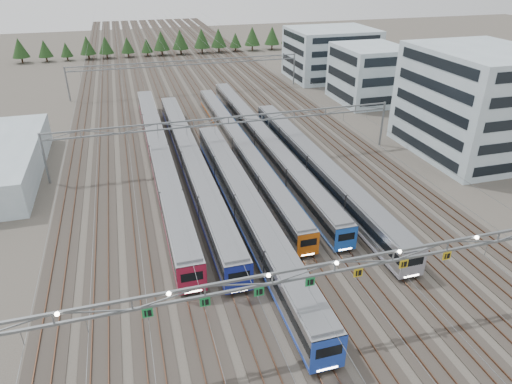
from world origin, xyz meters
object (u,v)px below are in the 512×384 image
object	(u,v)px
train_e	(262,139)
depot_bldg_mid	(369,74)
train_b	(191,161)
gantry_near	(335,270)
train_a	(160,155)
train_f	(316,166)
depot_bldg_north	(331,53)
train_c	(246,206)
depot_bldg_south	(476,103)
gantry_far	(187,66)
train_d	(240,146)
gantry_mid	(229,126)
west_shed	(5,161)

from	to	relation	value
train_e	depot_bldg_mid	world-z (taller)	depot_bldg_mid
train_b	gantry_near	xyz separation A→B (m)	(6.70, -37.21, 4.88)
train_a	train_f	world-z (taller)	train_a
depot_bldg_north	train_c	bearing A→B (deg)	-121.78
depot_bldg_south	gantry_far	bearing A→B (deg)	127.99
train_d	train_f	distance (m)	14.65
train_c	depot_bldg_north	size ratio (longest dim) A/B	2.32
train_b	gantry_mid	size ratio (longest dim) A/B	1.08
train_b	train_f	distance (m)	19.30
gantry_mid	west_shed	xyz separation A→B (m)	(-34.48, 4.54, -3.88)
train_a	depot_bldg_mid	xyz separation A→B (m)	(50.40, 24.89, 4.08)
depot_bldg_south	train_c	bearing A→B (deg)	-164.38
train_b	west_shed	xyz separation A→B (m)	(-27.73, 7.44, 0.30)
train_d	train_f	world-z (taller)	train_f
train_a	depot_bldg_north	xyz separation A→B (m)	(51.41, 48.33, 4.36)
train_a	depot_bldg_south	size ratio (longest dim) A/B	3.00
train_c	gantry_near	size ratio (longest dim) A/B	0.91
train_b	train_a	bearing A→B (deg)	139.45
depot_bldg_north	west_shed	distance (m)	87.11
gantry_mid	gantry_far	xyz separation A→B (m)	(0.00, 45.00, 0.00)
train_e	gantry_near	xyz separation A→B (m)	(-6.80, -43.79, 5.04)
gantry_near	train_c	bearing A→B (deg)	96.01
train_b	depot_bldg_mid	distance (m)	54.31
train_e	depot_bldg_south	xyz separation A→B (m)	(33.99, -10.83, 6.73)
train_b	gantry_mid	bearing A→B (deg)	23.30
train_f	gantry_near	xyz separation A→B (m)	(-11.30, -30.26, 4.88)
train_a	gantry_far	xyz separation A→B (m)	(11.25, 44.06, 4.18)
train_a	gantry_mid	world-z (taller)	gantry_mid
train_a	train_f	bearing A→B (deg)	-25.65
gantry_near	gantry_far	world-z (taller)	gantry_near
gantry_far	train_b	bearing A→B (deg)	-98.02
depot_bldg_north	train_b	bearing A→B (deg)	-131.96
gantry_far	depot_bldg_south	xyz separation A→B (m)	(40.74, -52.16, 2.39)
depot_bldg_south	west_shed	size ratio (longest dim) A/B	0.73
train_e	depot_bldg_south	bearing A→B (deg)	-17.68
train_c	gantry_near	world-z (taller)	gantry_near
train_e	gantry_near	bearing A→B (deg)	-98.82
train_d	west_shed	size ratio (longest dim) A/B	2.07
gantry_mid	west_shed	bearing A→B (deg)	172.50
gantry_near	depot_bldg_mid	size ratio (longest dim) A/B	3.52
train_d	depot_bldg_north	distance (m)	61.00
train_c	train_a	bearing A→B (deg)	114.10
train_a	depot_bldg_mid	world-z (taller)	depot_bldg_mid
train_d	gantry_near	xyz separation A→B (m)	(-2.30, -41.82, 5.11)
train_c	gantry_mid	world-z (taller)	gantry_mid
depot_bldg_north	gantry_mid	bearing A→B (deg)	-129.18
train_e	gantry_near	world-z (taller)	gantry_near
train_f	west_shed	bearing A→B (deg)	162.52
gantry_far	depot_bldg_mid	bearing A→B (deg)	-26.08
depot_bldg_south	depot_bldg_north	xyz separation A→B (m)	(-0.58, 56.43, -2.22)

